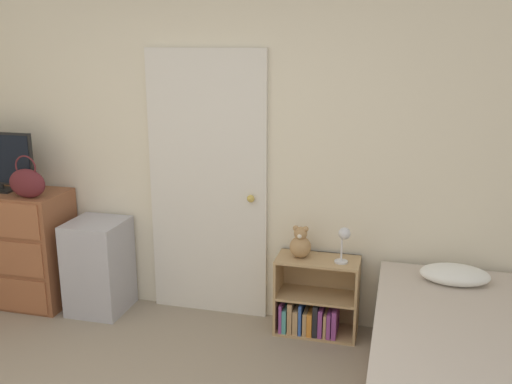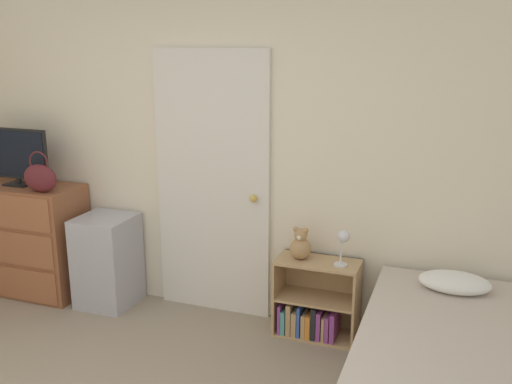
{
  "view_description": "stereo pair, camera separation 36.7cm",
  "coord_description": "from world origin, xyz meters",
  "px_view_note": "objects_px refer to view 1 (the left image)",
  "views": [
    {
      "loc": [
        1.36,
        -1.65,
        2.06
      ],
      "look_at": [
        0.4,
        2.04,
        1.05
      ],
      "focal_mm": 40.0,
      "sensor_mm": 36.0,
      "label": 1
    },
    {
      "loc": [
        1.71,
        -1.54,
        2.06
      ],
      "look_at": [
        0.4,
        2.04,
        1.05
      ],
      "focal_mm": 40.0,
      "sensor_mm": 36.0,
      "label": 2
    }
  ],
  "objects_px": {
    "bookshelf": "(314,305)",
    "teddy_bear": "(300,244)",
    "dresser": "(14,247)",
    "desk_lamp": "(344,238)",
    "storage_bin": "(99,266)",
    "bed": "(459,379)",
    "handbag": "(27,183)"
  },
  "relations": [
    {
      "from": "bookshelf",
      "to": "teddy_bear",
      "type": "distance_m",
      "value": 0.47
    },
    {
      "from": "dresser",
      "to": "desk_lamp",
      "type": "bearing_deg",
      "value": 0.94
    },
    {
      "from": "desk_lamp",
      "to": "storage_bin",
      "type": "bearing_deg",
      "value": -179.12
    },
    {
      "from": "teddy_bear",
      "to": "bed",
      "type": "height_order",
      "value": "teddy_bear"
    },
    {
      "from": "storage_bin",
      "to": "bookshelf",
      "type": "xyz_separation_m",
      "value": [
        1.69,
        0.07,
        -0.16
      ]
    },
    {
      "from": "handbag",
      "to": "storage_bin",
      "type": "relative_size",
      "value": 0.45
    },
    {
      "from": "desk_lamp",
      "to": "bed",
      "type": "xyz_separation_m",
      "value": [
        0.73,
        -0.8,
        -0.48
      ]
    },
    {
      "from": "storage_bin",
      "to": "bed",
      "type": "xyz_separation_m",
      "value": [
        2.62,
        -0.77,
        -0.09
      ]
    },
    {
      "from": "handbag",
      "to": "storage_bin",
      "type": "xyz_separation_m",
      "value": [
        0.46,
        0.15,
        -0.68
      ]
    },
    {
      "from": "handbag",
      "to": "bookshelf",
      "type": "bearing_deg",
      "value": 5.66
    },
    {
      "from": "teddy_bear",
      "to": "desk_lamp",
      "type": "height_order",
      "value": "desk_lamp"
    },
    {
      "from": "handbag",
      "to": "bookshelf",
      "type": "distance_m",
      "value": 2.31
    },
    {
      "from": "dresser",
      "to": "desk_lamp",
      "type": "relative_size",
      "value": 3.55
    },
    {
      "from": "bookshelf",
      "to": "bed",
      "type": "bearing_deg",
      "value": -41.77
    },
    {
      "from": "dresser",
      "to": "bookshelf",
      "type": "bearing_deg",
      "value": 1.9
    },
    {
      "from": "dresser",
      "to": "bookshelf",
      "type": "distance_m",
      "value": 2.44
    },
    {
      "from": "storage_bin",
      "to": "teddy_bear",
      "type": "distance_m",
      "value": 1.61
    },
    {
      "from": "dresser",
      "to": "teddy_bear",
      "type": "relative_size",
      "value": 3.95
    },
    {
      "from": "desk_lamp",
      "to": "teddy_bear",
      "type": "bearing_deg",
      "value": 172.73
    },
    {
      "from": "dresser",
      "to": "teddy_bear",
      "type": "xyz_separation_m",
      "value": [
        2.32,
        0.08,
        0.21
      ]
    },
    {
      "from": "teddy_bear",
      "to": "desk_lamp",
      "type": "bearing_deg",
      "value": -7.27
    },
    {
      "from": "bookshelf",
      "to": "desk_lamp",
      "type": "xyz_separation_m",
      "value": [
        0.2,
        -0.04,
        0.54
      ]
    },
    {
      "from": "bookshelf",
      "to": "teddy_bear",
      "type": "xyz_separation_m",
      "value": [
        -0.11,
        0.0,
        0.46
      ]
    },
    {
      "from": "storage_bin",
      "to": "dresser",
      "type": "bearing_deg",
      "value": -178.9
    },
    {
      "from": "bookshelf",
      "to": "handbag",
      "type": "bearing_deg",
      "value": -174.34
    },
    {
      "from": "teddy_bear",
      "to": "desk_lamp",
      "type": "relative_size",
      "value": 0.9
    },
    {
      "from": "dresser",
      "to": "teddy_bear",
      "type": "height_order",
      "value": "dresser"
    },
    {
      "from": "bookshelf",
      "to": "bed",
      "type": "distance_m",
      "value": 1.25
    },
    {
      "from": "handbag",
      "to": "teddy_bear",
      "type": "xyz_separation_m",
      "value": [
        2.04,
        0.21,
        -0.37
      ]
    },
    {
      "from": "teddy_bear",
      "to": "bed",
      "type": "xyz_separation_m",
      "value": [
        1.04,
        -0.83,
        -0.39
      ]
    },
    {
      "from": "handbag",
      "to": "storage_bin",
      "type": "bearing_deg",
      "value": 17.63
    },
    {
      "from": "dresser",
      "to": "storage_bin",
      "type": "relative_size",
      "value": 1.27
    }
  ]
}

